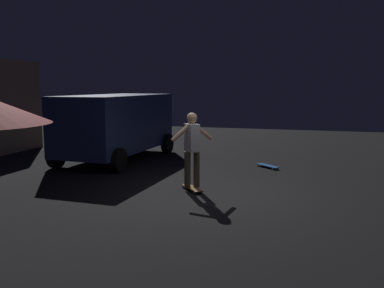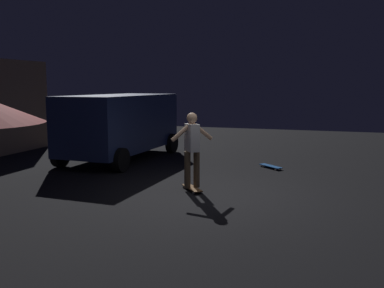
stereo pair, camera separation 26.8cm
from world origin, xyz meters
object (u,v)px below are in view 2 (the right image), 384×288
at_px(skateboard_ridden, 192,188).
at_px(skateboard_spare, 271,166).
at_px(parked_van, 121,123).
at_px(skater, 192,145).

bearing_deg(skateboard_ridden, skateboard_spare, -23.26).
bearing_deg(skateboard_spare, parked_van, 89.84).
xyz_separation_m(parked_van, skater, (-3.12, -3.37, -0.12)).
height_order(parked_van, skateboard_spare, parked_van).
relative_size(skateboard_spare, skater, 0.43).
bearing_deg(skateboard_spare, skater, 156.74).
height_order(parked_van, skateboard_ridden, parked_van).
distance_m(skateboard_spare, skater, 3.52).
bearing_deg(skater, skateboard_ridden, 0.00).
bearing_deg(parked_van, skateboard_spare, -90.16).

